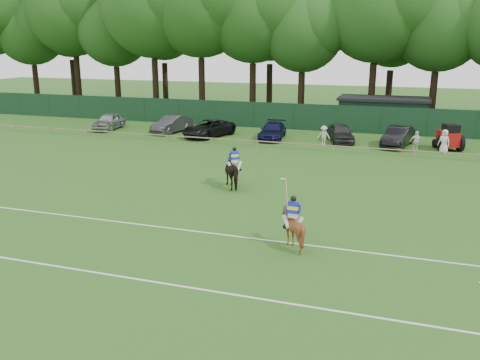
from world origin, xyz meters
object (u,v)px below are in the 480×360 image
at_px(spectator_left, 324,136).
at_px(spectator_mid, 416,142).
at_px(horse_dark, 235,172).
at_px(suv_black, 209,128).
at_px(sedan_silver, 109,121).
at_px(hatch_grey, 340,133).
at_px(utility_shed, 383,113).
at_px(polo_ball, 480,283).
at_px(horse_chestnut, 293,228).
at_px(sedan_navy, 272,131).
at_px(estate_black, 398,137).
at_px(spectator_right, 444,141).
at_px(tractor, 449,138).
at_px(sedan_grey, 172,124).

relative_size(spectator_left, spectator_mid, 0.98).
xyz_separation_m(horse_dark, suv_black, (-7.44, 14.64, -0.19)).
distance_m(sedan_silver, hatch_grey, 21.91).
xyz_separation_m(hatch_grey, utility_shed, (2.96, 7.87, 0.78)).
bearing_deg(sedan_silver, utility_shed, 11.70).
xyz_separation_m(sedan_silver, polo_ball, (30.02, -24.07, -0.73)).
xyz_separation_m(suv_black, utility_shed, (14.36, 9.09, 0.80)).
relative_size(horse_chestnut, sedan_navy, 0.34).
distance_m(estate_black, polo_ball, 24.52).
bearing_deg(estate_black, utility_shed, 113.44).
relative_size(suv_black, spectator_right, 2.95).
height_order(suv_black, spectator_left, spectator_left).
relative_size(utility_shed, tractor, 2.98).
bearing_deg(sedan_grey, sedan_silver, -165.96).
xyz_separation_m(sedan_navy, estate_black, (10.40, 0.05, 0.09)).
bearing_deg(suv_black, polo_ball, -31.53).
bearing_deg(utility_shed, spectator_left, -112.51).
height_order(horse_chestnut, sedan_silver, horse_chestnut).
relative_size(hatch_grey, spectator_mid, 2.75).
xyz_separation_m(sedan_grey, tractor, (23.84, -0.49, 0.19)).
xyz_separation_m(spectator_mid, utility_shed, (-3.04, 10.21, 0.73)).
relative_size(sedan_grey, suv_black, 0.89).
bearing_deg(sedan_navy, horse_chestnut, -79.01).
bearing_deg(estate_black, suv_black, -165.24).
bearing_deg(spectator_right, tractor, 102.31).
distance_m(sedan_grey, spectator_left, 14.44).
distance_m(horse_chestnut, estate_black, 23.30).
xyz_separation_m(estate_black, spectator_right, (3.36, -1.64, 0.11)).
bearing_deg(sedan_grey, horse_chestnut, -43.64).
distance_m(horse_dark, sedan_grey, 19.37).
bearing_deg(spectator_mid, estate_black, 109.75).
distance_m(sedan_navy, tractor, 14.16).
xyz_separation_m(polo_ball, utility_shed, (-5.15, 32.58, 1.49)).
height_order(horse_dark, utility_shed, utility_shed).
bearing_deg(spectator_right, hatch_grey, -165.43).
distance_m(hatch_grey, spectator_right, 8.27).
xyz_separation_m(spectator_left, spectator_right, (9.09, -0.18, 0.10)).
bearing_deg(sedan_navy, estate_black, -5.47).
height_order(hatch_grey, utility_shed, utility_shed).
distance_m(suv_black, sedan_navy, 5.69).
bearing_deg(suv_black, spectator_mid, 15.08).
xyz_separation_m(horse_dark, sedan_navy, (-1.80, 15.36, -0.23)).
distance_m(estate_black, tractor, 3.78).
xyz_separation_m(horse_chestnut, sedan_grey, (-16.60, 23.22, -0.03)).
xyz_separation_m(estate_black, utility_shed, (-1.68, 8.32, 0.74)).
xyz_separation_m(sedan_navy, utility_shed, (8.72, 8.37, 0.84)).
height_order(horse_dark, spectator_left, horse_dark).
bearing_deg(estate_black, tractor, 7.35).
bearing_deg(hatch_grey, utility_shed, 51.31).
bearing_deg(spectator_left, sedan_navy, 161.82).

